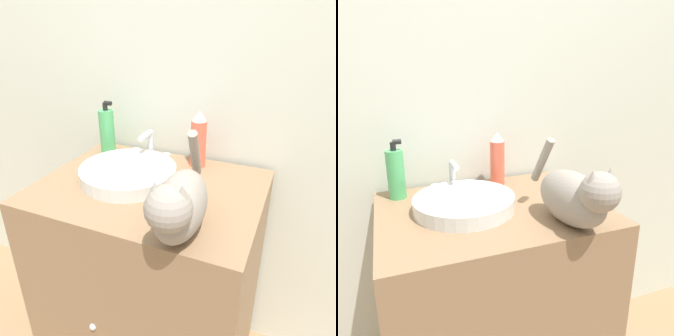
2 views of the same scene
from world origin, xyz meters
The scene contains 7 objects.
wall_back centered at (0.00, 0.63, 1.25)m, with size 6.00×0.05×2.50m.
vanity_cabinet centered at (0.00, 0.29, 0.45)m, with size 0.76×0.60×0.89m.
sink_basin centered at (-0.09, 0.30, 0.91)m, with size 0.34×0.34×0.05m.
faucet centered at (-0.09, 0.48, 0.95)m, with size 0.17×0.10×0.13m.
cat centered at (0.19, 0.07, 0.99)m, with size 0.16×0.40×0.25m.
soap_bottle centered at (-0.30, 0.50, 0.98)m, with size 0.06×0.06×0.22m.
spray_bottle centered at (0.10, 0.51, 1.00)m, with size 0.06×0.06×0.21m.
Camera 2 is at (-0.32, -0.70, 1.35)m, focal length 35.00 mm.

